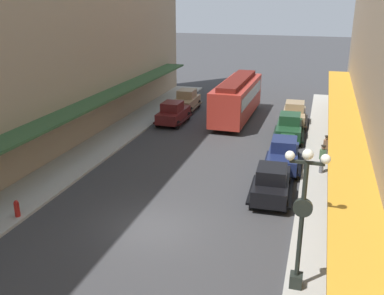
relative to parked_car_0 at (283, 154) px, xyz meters
name	(u,v)px	position (x,y,z in m)	size (l,w,h in m)	color
ground_plane	(154,228)	(-4.85, -8.73, -0.94)	(200.00, 200.00, 0.00)	#38383A
sidewalk_left	(12,204)	(-12.35, -8.73, -0.87)	(3.00, 60.00, 0.15)	#A8A59E
sidewalk_right	(328,253)	(2.65, -8.73, -0.87)	(3.00, 60.00, 0.15)	#A8A59E
parked_car_0	(283,154)	(0.00, 0.00, 0.00)	(2.27, 4.31, 1.84)	#19234C
parked_car_1	(294,114)	(-0.06, 9.71, 0.00)	(2.27, 4.31, 1.84)	#997F5B
parked_car_2	(186,100)	(-9.73, 11.76, 0.00)	(2.19, 4.28, 1.84)	#997F5B
parked_car_3	(173,112)	(-9.43, 7.29, 0.00)	(2.17, 4.27, 1.84)	#591919
parked_car_4	(272,182)	(-0.18, -4.26, 0.00)	(2.28, 4.31, 1.84)	black
parked_car_5	(289,127)	(-0.14, 5.88, 0.00)	(2.27, 4.31, 1.84)	#193D23
streetcar	(237,97)	(-4.81, 10.05, 0.96)	(2.63, 9.63, 3.46)	#A52D23
lamp_post_with_clock	(302,215)	(1.55, -11.33, 2.04)	(1.42, 0.44, 5.16)	black
fire_hydrant	(17,208)	(-11.20, -9.79, -0.38)	(0.24, 0.24, 0.82)	#B21E19
pedestrian_0	(326,148)	(2.41, 1.59, 0.07)	(0.36, 0.28, 1.67)	slate
pedestrian_1	(322,159)	(2.23, -0.29, 0.07)	(0.36, 0.28, 1.67)	slate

